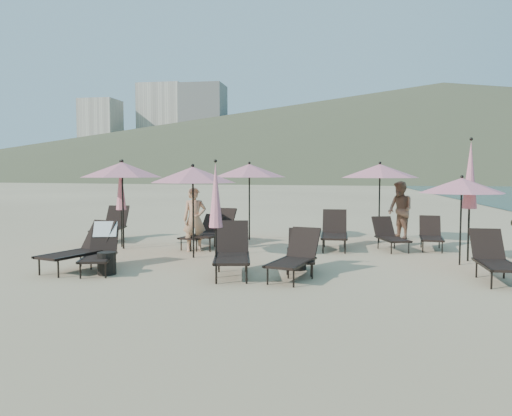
% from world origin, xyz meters
% --- Properties ---
extents(ground, '(800.00, 800.00, 0.00)m').
position_xyz_m(ground, '(0.00, 0.00, 0.00)').
color(ground, '#D6BA8C').
rests_on(ground, ground).
extents(volcanic_headland, '(690.00, 690.00, 55.00)m').
position_xyz_m(volcanic_headland, '(71.37, 302.62, 26.49)').
color(volcanic_headland, brown).
rests_on(volcanic_headland, ground).
extents(hotel_skyline, '(109.00, 82.00, 55.00)m').
position_xyz_m(hotel_skyline, '(-93.62, 271.21, 24.18)').
color(hotel_skyline, beige).
rests_on(hotel_skyline, ground).
extents(lounger_0, '(0.97, 1.66, 0.98)m').
position_xyz_m(lounger_0, '(-3.88, -0.10, 0.47)').
color(lounger_0, black).
rests_on(lounger_0, ground).
extents(lounger_1, '(1.15, 1.84, 0.99)m').
position_xyz_m(lounger_1, '(-4.36, -0.08, 0.46)').
color(lounger_1, black).
rests_on(lounger_1, ground).
extents(lounger_2, '(1.02, 1.88, 1.03)m').
position_xyz_m(lounger_2, '(-1.08, -0.06, 0.48)').
color(lounger_2, black).
rests_on(lounger_2, ground).
extents(lounger_3, '(1.01, 1.72, 0.93)m').
position_xyz_m(lounger_3, '(0.20, -0.17, 0.43)').
color(lounger_3, black).
rests_on(lounger_3, ground).
extents(lounger_4, '(0.65, 1.51, 0.85)m').
position_xyz_m(lounger_4, '(0.26, 0.48, 0.40)').
color(lounger_4, black).
rests_on(lounger_4, ground).
extents(lounger_5, '(0.62, 1.61, 0.93)m').
position_xyz_m(lounger_5, '(3.95, 0.22, 0.43)').
color(lounger_5, black).
rests_on(lounger_5, ground).
extents(lounger_6, '(0.86, 1.83, 1.02)m').
position_xyz_m(lounger_6, '(-5.80, 4.35, 0.48)').
color(lounger_6, black).
rests_on(lounger_6, ground).
extents(lounger_7, '(1.03, 1.90, 1.03)m').
position_xyz_m(lounger_7, '(-2.38, 3.59, 0.48)').
color(lounger_7, black).
rests_on(lounger_7, ground).
extents(lounger_8, '(0.96, 1.62, 0.87)m').
position_xyz_m(lounger_8, '(-2.67, 3.43, 0.41)').
color(lounger_8, black).
rests_on(lounger_8, ground).
extents(lounger_9, '(0.69, 1.77, 1.02)m').
position_xyz_m(lounger_9, '(0.91, 3.78, 0.48)').
color(lounger_9, black).
rests_on(lounger_9, ground).
extents(lounger_10, '(0.95, 1.57, 0.84)m').
position_xyz_m(lounger_10, '(2.36, 3.83, 0.40)').
color(lounger_10, black).
rests_on(lounger_10, ground).
extents(lounger_11, '(0.72, 1.54, 0.86)m').
position_xyz_m(lounger_11, '(3.47, 4.16, 0.40)').
color(lounger_11, black).
rests_on(lounger_11, ground).
extents(umbrella_open_0, '(2.24, 2.24, 2.41)m').
position_xyz_m(umbrella_open_0, '(-4.71, 2.83, 2.13)').
color(umbrella_open_0, black).
rests_on(umbrella_open_0, ground).
extents(umbrella_open_1, '(2.10, 2.10, 2.26)m').
position_xyz_m(umbrella_open_1, '(-2.43, 1.75, 2.00)').
color(umbrella_open_1, black).
rests_on(umbrella_open_1, ground).
extents(umbrella_open_2, '(1.86, 1.86, 2.00)m').
position_xyz_m(umbrella_open_2, '(3.69, 1.84, 1.77)').
color(umbrella_open_2, black).
rests_on(umbrella_open_2, ground).
extents(umbrella_open_3, '(2.22, 2.22, 2.39)m').
position_xyz_m(umbrella_open_3, '(-1.69, 5.19, 2.12)').
color(umbrella_open_3, black).
rests_on(umbrella_open_3, ground).
extents(umbrella_open_4, '(2.21, 2.21, 2.38)m').
position_xyz_m(umbrella_open_4, '(2.19, 5.25, 2.10)').
color(umbrella_open_4, black).
rests_on(umbrella_open_4, ground).
extents(umbrella_closed_0, '(0.27, 0.27, 2.31)m').
position_xyz_m(umbrella_closed_0, '(-1.33, -0.39, 1.61)').
color(umbrella_closed_0, black).
rests_on(umbrella_closed_0, ground).
extents(umbrella_closed_1, '(0.33, 0.33, 2.86)m').
position_xyz_m(umbrella_closed_1, '(3.99, 2.36, 1.99)').
color(umbrella_closed_1, black).
rests_on(umbrella_closed_1, ground).
extents(umbrella_closed_2, '(0.28, 0.28, 2.40)m').
position_xyz_m(umbrella_closed_2, '(-4.92, 3.18, 1.67)').
color(umbrella_closed_2, black).
rests_on(umbrella_closed_2, ground).
extents(side_table_0, '(0.37, 0.37, 0.45)m').
position_xyz_m(side_table_0, '(-3.58, -0.46, 0.23)').
color(side_table_0, black).
rests_on(side_table_0, ground).
extents(side_table_1, '(0.41, 0.41, 0.47)m').
position_xyz_m(side_table_1, '(0.16, 0.70, 0.23)').
color(side_table_1, black).
rests_on(side_table_1, ground).
extents(beachgoer_a, '(0.71, 0.60, 1.67)m').
position_xyz_m(beachgoer_a, '(-2.70, 2.77, 0.83)').
color(beachgoer_a, tan).
rests_on(beachgoer_a, ground).
extents(beachgoer_b, '(1.02, 1.09, 1.79)m').
position_xyz_m(beachgoer_b, '(2.90, 6.27, 0.90)').
color(beachgoer_b, '#91634B').
rests_on(beachgoer_b, ground).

